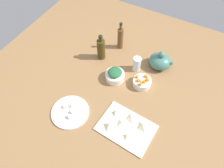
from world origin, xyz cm
name	(u,v)px	position (x,y,z in cm)	size (l,w,h in cm)	color
tabletop	(112,89)	(0.00, 0.00, 1.50)	(190.00, 190.00, 3.00)	olive
cutting_board	(126,128)	(21.67, -21.86, 3.50)	(33.03, 23.21, 1.00)	white
plate_tofu	(70,112)	(-14.50, -29.28, 3.60)	(24.20, 24.20, 1.20)	white
bowl_greens	(115,76)	(-2.14, 8.34, 5.80)	(13.49, 13.49, 5.60)	white
bowl_carrots	(142,82)	(16.78, 12.63, 5.51)	(12.71, 12.71, 5.02)	white
teapot	(160,61)	(21.23, 34.47, 8.48)	(17.61, 15.25, 14.53)	#3F7468
bottle_0	(101,49)	(-20.89, 21.76, 11.99)	(5.91, 5.91, 21.25)	#433612
bottle_1	(120,38)	(-13.45, 38.42, 12.61)	(4.47, 4.47, 23.38)	brown
drinking_glass_0	(137,64)	(7.50, 23.55, 8.73)	(5.91, 5.91, 11.45)	white
carrot_cube_0	(146,76)	(17.69, 16.21, 8.92)	(1.80, 1.80, 1.80)	orange
carrot_cube_1	(137,77)	(12.36, 12.91, 8.92)	(1.80, 1.80, 1.80)	orange
carrot_cube_2	(140,84)	(17.06, 8.19, 8.92)	(1.80, 1.80, 1.80)	orange
carrot_cube_3	(147,80)	(19.66, 13.82, 8.92)	(1.80, 1.80, 1.80)	orange
carrot_cube_4	(144,82)	(18.20, 11.33, 8.92)	(1.80, 1.80, 1.80)	orange
carrot_cube_5	(138,80)	(14.70, 10.53, 8.92)	(1.80, 1.80, 1.80)	orange
chopped_greens_mound	(115,72)	(-2.14, 8.34, 10.39)	(10.04, 9.57, 3.57)	#28643A
tofu_cube_0	(66,106)	(-18.73, -28.00, 5.30)	(2.20, 2.20, 2.20)	#EBF6CD
tofu_cube_1	(73,106)	(-14.98, -25.48, 5.30)	(2.20, 2.20, 2.20)	white
tofu_cube_2	(73,112)	(-12.44, -29.09, 5.30)	(2.20, 2.20, 2.20)	#F6DED2
tofu_cube_3	(70,117)	(-12.25, -32.72, 5.30)	(2.20, 2.20, 2.20)	white
dumpling_0	(142,126)	(30.09, -17.03, 5.51)	(5.71, 5.43, 3.02)	beige
dumpling_1	(127,136)	(24.65, -26.96, 5.04)	(4.20, 4.19, 2.07)	beige
dumpling_2	(131,118)	(21.84, -15.33, 5.47)	(5.92, 5.65, 2.94)	beige
dumpling_3	(109,125)	(12.10, -26.40, 5.47)	(5.71, 5.61, 2.94)	beige
dumpling_4	(122,123)	(18.13, -21.18, 5.17)	(5.68, 5.20, 2.34)	beige
dumpling_5	(116,112)	(11.40, -16.33, 5.44)	(4.33, 3.72, 2.88)	beige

